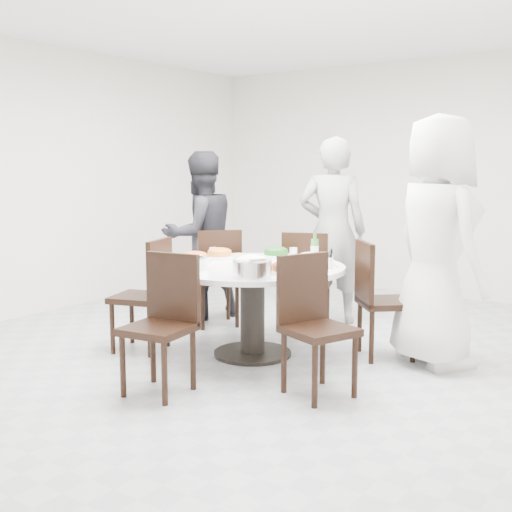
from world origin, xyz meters
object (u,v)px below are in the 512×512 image
Objects in this scene: chair_se at (319,327)px; beverage_bottle at (315,247)px; dining_table at (252,310)px; diner_left at (200,236)px; rice_bowl at (252,269)px; chair_n at (308,281)px; diner_right at (437,242)px; chair_ne at (387,300)px; chair_s at (158,326)px; chair_sw at (140,295)px; chair_nw at (216,277)px; diner_middle at (332,231)px; soup_bowl at (190,263)px.

beverage_bottle reaches higher than chair_se.
beverage_bottle is (0.27, 0.53, 0.49)m from dining_table.
chair_se is at bearing 78.71° from diner_left.
chair_n is at bearing 105.09° from rice_bowl.
diner_right is (1.29, 0.64, 0.59)m from dining_table.
chair_s is at bearing 109.49° from chair_ne.
chair_sw reaches higher than rice_bowl.
rice_bowl is (1.23, -1.08, 0.34)m from chair_nw.
diner_middle is at bearing 7.36° from chair_ne.
diner_middle is 6.43× the size of rice_bowl.
chair_n is 0.91m from chair_nw.
chair_ne is at bearing 104.62° from diner_left.
diner_middle is 0.92m from beverage_bottle.
dining_table is at bearing 80.72° from chair_ne.
chair_nw is 1.00× the size of chair_sw.
chair_ne and chair_nw have the same top height.
chair_se is (1.81, -1.12, 0.00)m from chair_nw.
chair_sw is (-0.86, -0.43, 0.10)m from dining_table.
diner_right reaches higher than diner_left.
diner_left reaches higher than chair_n.
chair_ne is 0.63m from diner_right.
chair_se is at bearing 95.70° from chair_nw.
diner_right is 2.52m from diner_left.
diner_right is at bearing -125.48° from chair_ne.
diner_middle is 7.91× the size of beverage_bottle.
diner_middle is 1.86m from soup_bowl.
chair_s is 3.34× the size of rice_bowl.
chair_s is 4.11× the size of beverage_bottle.
dining_table is 1.58× the size of chair_se.
soup_bowl is 1.24× the size of beverage_bottle.
chair_n reaches higher than dining_table.
rice_bowl is at bearing -54.30° from dining_table.
chair_se is 4.11× the size of beverage_bottle.
chair_s is 0.56× the size of diner_left.
diner_right reaches higher than chair_nw.
chair_ne is 3.32× the size of soup_bowl.
chair_sw is 1.31m from diner_left.
chair_ne is 1.00× the size of chair_sw.
beverage_bottle reaches higher than rice_bowl.
chair_n is at bearing 131.09° from chair_sw.
dining_table is 1.58× the size of chair_s.
diner_left is at bearing 80.47° from chair_se.
rice_bowl is (1.19, -0.03, 0.34)m from chair_sw.
dining_table is 0.77m from beverage_bottle.
diner_middle is (0.85, 0.78, 0.44)m from chair_nw.
soup_bowl is at bearing 67.28° from chair_nw.
dining_table is 0.96m from chair_n.
soup_bowl is at bearing -122.96° from dining_table.
diner_left is (-1.17, -0.18, 0.37)m from chair_n.
chair_n is 1.60m from chair_sw.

